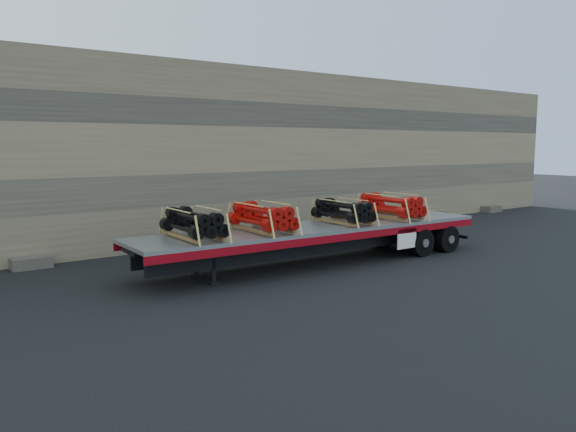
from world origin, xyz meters
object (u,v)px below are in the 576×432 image
(trailer, at_px, (317,245))
(bundle_midfront, at_px, (262,218))
(bundle_rear, at_px, (391,207))
(bundle_front, at_px, (194,224))
(bundle_midrear, at_px, (343,212))

(trailer, bearing_deg, bundle_midfront, -180.00)
(bundle_rear, bearing_deg, trailer, -180.00)
(bundle_front, distance_m, bundle_midrear, 5.46)
(trailer, height_order, bundle_front, bundle_front)
(bundle_front, bearing_deg, bundle_rear, 0.00)
(bundle_midrear, bearing_deg, bundle_midfront, -180.00)
(bundle_midrear, height_order, bundle_rear, bundle_rear)
(bundle_front, relative_size, bundle_midrear, 1.05)
(trailer, relative_size, bundle_midrear, 5.88)
(trailer, distance_m, bundle_front, 4.50)
(bundle_midfront, bearing_deg, bundle_front, 180.00)
(trailer, distance_m, bundle_midfront, 2.35)
(bundle_midfront, relative_size, bundle_rear, 0.99)
(trailer, relative_size, bundle_rear, 5.35)
(bundle_midrear, distance_m, bundle_rear, 2.23)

